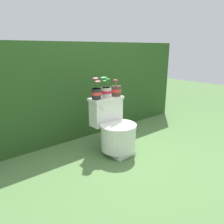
{
  "coord_description": "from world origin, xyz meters",
  "views": [
    {
      "loc": [
        -1.59,
        -1.79,
        1.23
      ],
      "look_at": [
        -0.0,
        0.13,
        0.49
      ],
      "focal_mm": 35.0,
      "sensor_mm": 36.0,
      "label": 1
    }
  ],
  "objects_px": {
    "toilet": "(115,130)",
    "potted_plant_middle": "(116,90)",
    "potted_plant_left": "(96,92)",
    "potted_plant_midleft": "(106,90)"
  },
  "relations": [
    {
      "from": "toilet",
      "to": "potted_plant_left",
      "type": "height_order",
      "value": "potted_plant_left"
    },
    {
      "from": "potted_plant_middle",
      "to": "toilet",
      "type": "bearing_deg",
      "value": -135.69
    },
    {
      "from": "toilet",
      "to": "potted_plant_middle",
      "type": "height_order",
      "value": "potted_plant_middle"
    },
    {
      "from": "potted_plant_midleft",
      "to": "toilet",
      "type": "bearing_deg",
      "value": -90.7
    },
    {
      "from": "potted_plant_midleft",
      "to": "potted_plant_middle",
      "type": "bearing_deg",
      "value": -8.12
    },
    {
      "from": "potted_plant_left",
      "to": "potted_plant_midleft",
      "type": "bearing_deg",
      "value": 2.61
    },
    {
      "from": "toilet",
      "to": "potted_plant_middle",
      "type": "relative_size",
      "value": 3.12
    },
    {
      "from": "toilet",
      "to": "potted_plant_midleft",
      "type": "distance_m",
      "value": 0.49
    },
    {
      "from": "potted_plant_left",
      "to": "potted_plant_middle",
      "type": "height_order",
      "value": "potted_plant_left"
    },
    {
      "from": "potted_plant_left",
      "to": "potted_plant_midleft",
      "type": "height_order",
      "value": "potted_plant_left"
    }
  ]
}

